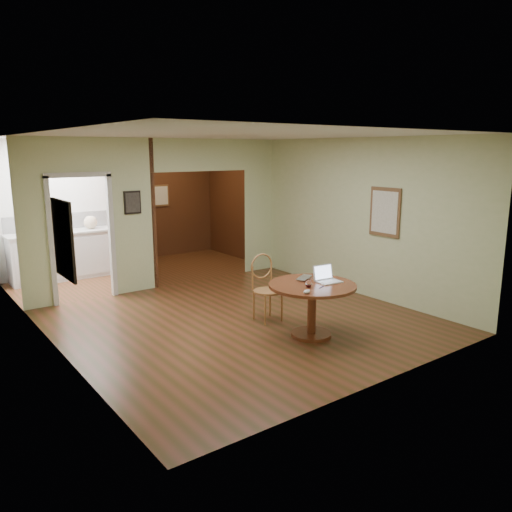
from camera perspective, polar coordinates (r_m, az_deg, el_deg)
floor at (r=7.44m, az=-1.43°, el=-7.52°), size 5.00×5.00×0.00m
room_shell at (r=9.61m, az=-14.57°, el=4.43°), size 5.20×7.50×5.00m
dining_table at (r=6.77m, az=6.43°, el=-4.76°), size 1.18×1.18×0.73m
chair at (r=7.40m, az=1.07°, el=-3.17°), size 0.44×0.44×0.99m
open_laptop at (r=6.85m, az=8.03°, el=-2.41°), size 0.34×0.30×0.22m
closed_laptop at (r=6.95m, az=5.92°, el=-2.56°), size 0.40×0.36×0.03m
mouse at (r=6.26m, az=5.84°, el=-4.07°), size 0.13×0.09×0.05m
wine_glass at (r=6.55m, az=6.02°, el=-3.13°), size 0.09×0.09×0.10m
pen at (r=6.57m, az=7.50°, el=-3.54°), size 0.12×0.05×0.01m
kitchen_cabinet at (r=10.49m, az=-21.08°, el=0.11°), size 2.06×0.60×0.94m
grocery_bag at (r=10.55m, az=-18.39°, el=3.67°), size 0.26×0.23×0.26m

